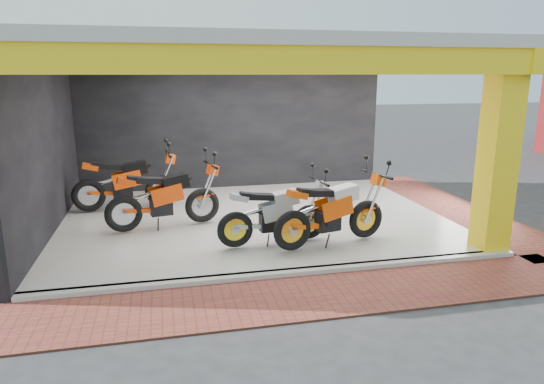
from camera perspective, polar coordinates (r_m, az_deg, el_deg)
The scene contains 15 objects.
ground at distance 8.69m, azimuth 0.35°, elevation -7.25°, with size 80.00×80.00×0.00m, color #2D2D30.
showroom_floor at distance 10.53m, azimuth -2.12°, elevation -3.19°, with size 8.00×6.00×0.10m, color white.
showroom_ceiling at distance 10.08m, azimuth -2.30°, elevation 16.49°, with size 8.40×6.40×0.20m, color beige.
back_wall at distance 13.20m, azimuth -4.69°, elevation 7.75°, with size 8.20×0.20×3.50m, color black.
left_wall at distance 10.25m, azimuth -25.44°, elevation 4.77°, with size 0.20×6.20×3.50m, color black.
corner_column at distance 9.18m, azimuth 25.04°, elevation 3.91°, with size 0.50×0.50×3.50m, color yellow.
header_beam_front at distance 7.15m, azimuth 2.26°, elevation 15.24°, with size 8.40×0.30×0.40m, color yellow.
header_beam_right at distance 11.50m, azimuth 18.36°, elevation 13.99°, with size 0.30×6.40×0.40m, color yellow.
floor_kerb at distance 7.75m, azimuth 2.07°, elevation -9.53°, with size 8.00×0.20×0.10m, color white.
paver_front at distance 7.08m, azimuth 3.71°, elevation -12.21°, with size 9.00×1.40×0.03m, color brown.
paver_right at distance 12.32m, azimuth 20.42°, elevation -1.72°, with size 1.40×7.00×0.03m, color brown.
moto_hero at distance 9.10m, azimuth 11.07°, elevation -1.04°, with size 2.39×0.89×1.46m, color #F4500A, non-canonical shape.
moto_row_a at distance 8.91m, azimuth 4.44°, elevation -1.57°, with size 2.18×0.81×1.33m, color #ABAFB3, non-canonical shape.
moto_row_b at distance 9.96m, azimuth -8.27°, elevation 0.37°, with size 2.41×0.89×1.47m, color #E43E09, non-canonical shape.
moto_row_d at distance 11.41m, azimuth -13.01°, elevation 1.90°, with size 2.43×0.90×1.49m, color #F3480A, non-canonical shape.
Camera 1 is at (-1.84, -7.90, 3.11)m, focal length 32.00 mm.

